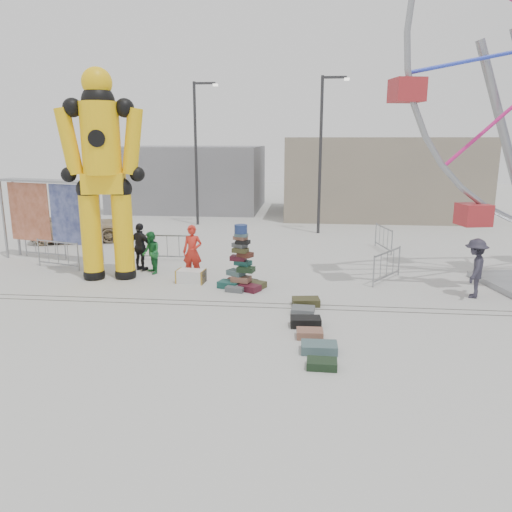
# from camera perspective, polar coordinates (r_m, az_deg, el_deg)

# --- Properties ---
(ground) EXTENTS (90.00, 90.00, 0.00)m
(ground) POSITION_cam_1_polar(r_m,az_deg,el_deg) (14.53, -3.98, -6.51)
(ground) COLOR #9E9E99
(ground) RESTS_ON ground
(track_line_near) EXTENTS (40.00, 0.04, 0.01)m
(track_line_near) POSITION_cam_1_polar(r_m,az_deg,el_deg) (15.08, -3.59, -5.73)
(track_line_near) COLOR #47443F
(track_line_near) RESTS_ON ground
(track_line_far) EXTENTS (40.00, 0.04, 0.01)m
(track_line_far) POSITION_cam_1_polar(r_m,az_deg,el_deg) (15.46, -3.35, -5.25)
(track_line_far) COLOR #47443F
(track_line_far) RESTS_ON ground
(building_right) EXTENTS (12.00, 8.00, 5.00)m
(building_right) POSITION_cam_1_polar(r_m,az_deg,el_deg) (33.86, 13.88, 8.77)
(building_right) COLOR gray
(building_right) RESTS_ON ground
(building_left) EXTENTS (10.00, 8.00, 4.40)m
(building_left) POSITION_cam_1_polar(r_m,az_deg,el_deg) (36.55, -7.47, 8.87)
(building_left) COLOR gray
(building_left) RESTS_ON ground
(lamp_post_right) EXTENTS (1.41, 0.25, 8.00)m
(lamp_post_right) POSITION_cam_1_polar(r_m,az_deg,el_deg) (26.48, 7.59, 12.20)
(lamp_post_right) COLOR #2D2D30
(lamp_post_right) RESTS_ON ground
(lamp_post_left) EXTENTS (1.41, 0.25, 8.00)m
(lamp_post_left) POSITION_cam_1_polar(r_m,az_deg,el_deg) (29.16, -6.72, 12.31)
(lamp_post_left) COLOR #2D2D30
(lamp_post_left) RESTS_ON ground
(suitcase_tower) EXTENTS (1.69, 1.39, 2.17)m
(suitcase_tower) POSITION_cam_1_polar(r_m,az_deg,el_deg) (16.69, -1.67, -1.68)
(suitcase_tower) COLOR #194C45
(suitcase_tower) RESTS_ON ground
(crash_test_dummy) EXTENTS (2.97, 1.30, 7.45)m
(crash_test_dummy) POSITION_cam_1_polar(r_m,az_deg,el_deg) (18.15, -17.11, 9.59)
(crash_test_dummy) COLOR black
(crash_test_dummy) RESTS_ON ground
(banner_scaffold) EXTENTS (4.62, 1.94, 3.32)m
(banner_scaffold) POSITION_cam_1_polar(r_m,az_deg,el_deg) (21.84, -22.60, 5.89)
(banner_scaffold) COLOR gray
(banner_scaffold) RESTS_ON ground
(steamer_trunk) EXTENTS (1.02, 0.66, 0.45)m
(steamer_trunk) POSITION_cam_1_polar(r_m,az_deg,el_deg) (17.57, -7.43, -2.31)
(steamer_trunk) COLOR silver
(steamer_trunk) RESTS_ON ground
(row_case_0) EXTENTS (0.87, 0.62, 0.23)m
(row_case_0) POSITION_cam_1_polar(r_m,az_deg,el_deg) (15.17, 5.73, -5.22)
(row_case_0) COLOR #3D3B1E
(row_case_0) RESTS_ON ground
(row_case_1) EXTENTS (0.70, 0.62, 0.17)m
(row_case_1) POSITION_cam_1_polar(r_m,az_deg,el_deg) (14.50, 5.40, -6.20)
(row_case_1) COLOR #595D61
(row_case_1) RESTS_ON ground
(row_case_2) EXTENTS (0.85, 0.55, 0.25)m
(row_case_2) POSITION_cam_1_polar(r_m,az_deg,el_deg) (13.53, 5.69, -7.49)
(row_case_2) COLOR black
(row_case_2) RESTS_ON ground
(row_case_3) EXTENTS (0.68, 0.50, 0.21)m
(row_case_3) POSITION_cam_1_polar(r_m,az_deg,el_deg) (12.82, 6.17, -8.81)
(row_case_3) COLOR #8C5A47
(row_case_3) RESTS_ON ground
(row_case_4) EXTENTS (0.86, 0.55, 0.22)m
(row_case_4) POSITION_cam_1_polar(r_m,az_deg,el_deg) (12.02, 7.23, -10.35)
(row_case_4) COLOR #476366
(row_case_4) RESTS_ON ground
(row_case_5) EXTENTS (0.67, 0.47, 0.19)m
(row_case_5) POSITION_cam_1_polar(r_m,az_deg,el_deg) (11.26, 7.54, -12.13)
(row_case_5) COLOR black
(row_case_5) RESTS_ON ground
(barricade_dummy_a) EXTENTS (1.98, 0.50, 1.10)m
(barricade_dummy_a) POSITION_cam_1_polar(r_m,az_deg,el_deg) (22.83, -22.97, 1.18)
(barricade_dummy_a) COLOR gray
(barricade_dummy_a) RESTS_ON ground
(barricade_dummy_b) EXTENTS (1.94, 0.69, 1.10)m
(barricade_dummy_b) POSITION_cam_1_polar(r_m,az_deg,el_deg) (20.72, -21.69, 0.16)
(barricade_dummy_b) COLOR gray
(barricade_dummy_b) RESTS_ON ground
(barricade_dummy_c) EXTENTS (2.00, 0.11, 1.10)m
(barricade_dummy_c) POSITION_cam_1_polar(r_m,az_deg,el_deg) (20.81, -10.11, 0.96)
(barricade_dummy_c) COLOR gray
(barricade_dummy_c) RESTS_ON ground
(barricade_wheel_front) EXTENTS (1.20, 1.71, 1.10)m
(barricade_wheel_front) POSITION_cam_1_polar(r_m,az_deg,el_deg) (18.12, 14.73, -1.10)
(barricade_wheel_front) COLOR gray
(barricade_wheel_front) RESTS_ON ground
(barricade_wheel_back) EXTENTS (0.53, 1.97, 1.10)m
(barricade_wheel_back) POSITION_cam_1_polar(r_m,az_deg,el_deg) (23.10, 14.36, 1.95)
(barricade_wheel_back) COLOR gray
(barricade_wheel_back) RESTS_ON ground
(pedestrian_red) EXTENTS (0.73, 0.50, 1.93)m
(pedestrian_red) POSITION_cam_1_polar(r_m,az_deg,el_deg) (17.98, -7.27, 0.48)
(pedestrian_red) COLOR red
(pedestrian_red) RESTS_ON ground
(pedestrian_green) EXTENTS (0.91, 0.97, 1.58)m
(pedestrian_green) POSITION_cam_1_polar(r_m,az_deg,el_deg) (18.87, -11.90, 0.36)
(pedestrian_green) COLOR #1A6B31
(pedestrian_green) RESTS_ON ground
(pedestrian_black) EXTENTS (1.16, 0.84, 1.82)m
(pedestrian_black) POSITION_cam_1_polar(r_m,az_deg,el_deg) (19.40, -13.05, 1.02)
(pedestrian_black) COLOR black
(pedestrian_black) RESTS_ON ground
(pedestrian_grey) EXTENTS (1.11, 1.39, 1.89)m
(pedestrian_grey) POSITION_cam_1_polar(r_m,az_deg,el_deg) (17.10, 23.75, -1.29)
(pedestrian_grey) COLOR #272532
(pedestrian_grey) RESTS_ON ground
(parked_suv) EXTENTS (5.23, 3.50, 1.33)m
(parked_suv) POSITION_cam_1_polar(r_m,az_deg,el_deg) (26.05, -19.26, 3.13)
(parked_suv) COLOR tan
(parked_suv) RESTS_ON ground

